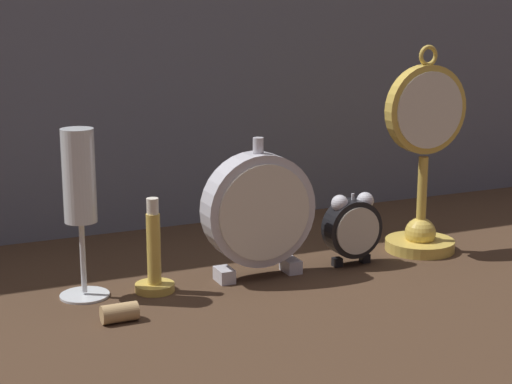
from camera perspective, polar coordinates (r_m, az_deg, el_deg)
The scene contains 8 objects.
ground_plane at distance 1.12m, azimuth 1.69°, elevation -6.02°, with size 4.00×4.00×0.00m, color #422D1E.
fabric_backdrop_drape at distance 1.36m, azimuth -4.34°, elevation 10.50°, with size 1.75×0.01×0.61m, color slate.
pocket_watch_on_stand at distance 1.25m, azimuth 11.11°, elevation 1.58°, with size 0.13×0.10×0.30m.
alarm_clock_twin_bell at distance 1.18m, azimuth 6.44°, elevation -2.24°, with size 0.08×0.03×0.10m.
mantel_clock_silver at distance 1.11m, azimuth 0.18°, elevation -1.25°, with size 0.15×0.04×0.19m.
champagne_flute at distance 1.05m, azimuth -11.67°, elevation 0.07°, with size 0.06×0.06×0.21m.
brass_candlestick at distance 1.08m, azimuth -6.81°, elevation -4.69°, with size 0.05×0.05×0.12m.
wine_cork at distance 1.00m, azimuth -9.09°, elevation -7.95°, with size 0.02×0.02×0.04m, color tan.
Camera 1 is at (-0.46, -0.95, 0.37)m, focal length 60.00 mm.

